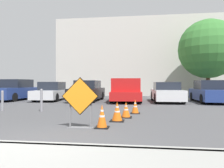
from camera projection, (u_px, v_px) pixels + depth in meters
name	position (u px, v px, depth m)	size (l,w,h in m)	color
ground_plane	(106.00, 103.00, 14.17)	(96.00, 96.00, 0.00)	#4C4C4F
curb_lip	(25.00, 146.00, 4.26)	(29.39, 0.20, 0.14)	#999993
road_closed_sign	(80.00, 100.00, 6.26)	(1.09, 0.20, 1.47)	black
traffic_cone_nearest	(102.00, 116.00, 6.31)	(0.39, 0.39, 0.69)	black
traffic_cone_second	(117.00, 112.00, 7.42)	(0.48, 0.48, 0.66)	black
traffic_cone_third	(126.00, 110.00, 8.20)	(0.44, 0.44, 0.59)	black
traffic_cone_fourth	(135.00, 107.00, 9.30)	(0.40, 0.40, 0.60)	black
parked_car_nearest	(17.00, 91.00, 16.82)	(1.98, 4.70, 1.59)	navy
parked_car_second	(52.00, 92.00, 16.53)	(1.97, 4.36, 1.39)	silver
parked_car_third	(88.00, 91.00, 15.98)	(1.86, 4.58, 1.49)	black
pickup_truck	(126.00, 91.00, 15.25)	(2.30, 5.21, 1.60)	red
parked_car_fourth	(167.00, 93.00, 15.07)	(2.01, 4.25, 1.37)	silver
parked_car_fifth	(209.00, 92.00, 14.75)	(1.82, 4.48, 1.49)	navy
bollard_nearest	(41.00, 100.00, 9.98)	(0.12, 0.12, 1.04)	gray
bollard_second	(2.00, 100.00, 10.24)	(0.12, 0.12, 0.95)	gray
building_facade_backdrop	(153.00, 58.00, 24.32)	(20.67, 5.00, 8.13)	beige
street_tree_behind_lot	(208.00, 49.00, 18.19)	(4.90, 4.90, 6.60)	#513823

